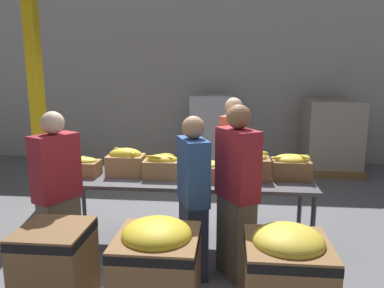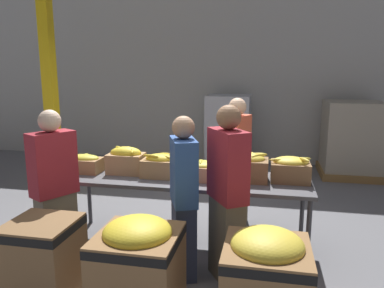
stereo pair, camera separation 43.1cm
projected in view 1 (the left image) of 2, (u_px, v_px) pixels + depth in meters
name	position (u px, v px, depth m)	size (l,w,h in m)	color
ground_plane	(185.00, 244.00, 4.30)	(30.00, 30.00, 0.00)	slate
wall_back	(208.00, 68.00, 7.95)	(16.00, 0.08, 4.00)	#B7B7B2
sorting_table	(185.00, 182.00, 4.16)	(2.78, 0.82, 0.80)	#4C4C51
banana_box_0	(81.00, 166.00, 4.23)	(0.42, 0.27, 0.22)	#A37A4C
banana_box_1	(126.00, 161.00, 4.23)	(0.41, 0.27, 0.32)	tan
banana_box_2	(162.00, 166.00, 4.12)	(0.41, 0.28, 0.27)	#A37A4C
banana_box_3	(205.00, 170.00, 4.08)	(0.39, 0.32, 0.22)	tan
banana_box_4	(251.00, 165.00, 4.08)	(0.41, 0.33, 0.31)	olive
banana_box_5	(291.00, 166.00, 4.09)	(0.45, 0.33, 0.28)	olive
volunteer_0	(233.00, 162.00, 4.78)	(0.35, 0.49, 1.63)	#6B604C
volunteer_1	(193.00, 199.00, 3.51)	(0.35, 0.47, 1.56)	#2D3856
volunteer_2	(58.00, 195.00, 3.57)	(0.40, 0.48, 1.60)	#6B604C
volunteer_3	(237.00, 194.00, 3.49)	(0.43, 0.50, 1.67)	#6B604C
donation_bin_0	(56.00, 267.00, 3.03)	(0.54, 0.54, 0.74)	olive
donation_bin_1	(157.00, 268.00, 2.94)	(0.65, 0.65, 0.83)	olive
donation_bin_2	(286.00, 275.00, 2.85)	(0.64, 0.64, 0.82)	olive
support_pillar	(35.00, 68.00, 5.12)	(0.16, 0.16, 4.00)	yellow
pallet_stack_0	(212.00, 133.00, 7.47)	(0.90, 0.90, 1.49)	olive
pallet_stack_1	(331.00, 137.00, 7.27)	(1.09, 1.09, 1.40)	olive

